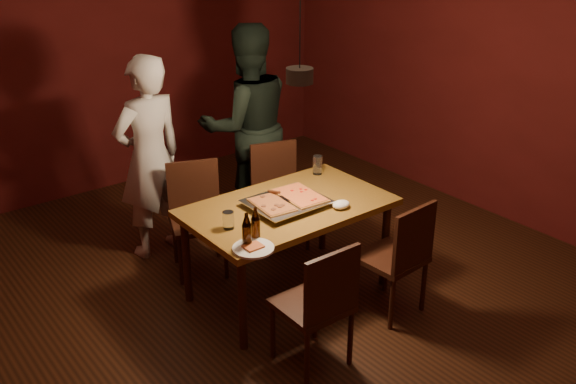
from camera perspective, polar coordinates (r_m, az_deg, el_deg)
room_shell at (r=4.33m, az=1.01°, el=5.79°), size 6.00×6.00×6.00m
dining_table at (r=4.75m, az=0.00°, el=-1.92°), size 1.50×0.90×0.75m
chair_far_left at (r=5.23m, az=-8.18°, el=-1.32°), size 0.55×0.55×0.49m
chair_far_right at (r=5.59m, az=-0.93°, el=0.64°), size 0.53×0.53×0.49m
chair_near_left at (r=4.04m, az=2.92°, el=-9.30°), size 0.43×0.43×0.49m
chair_near_right at (r=4.62m, az=10.01°, el=-5.05°), size 0.45×0.45×0.49m
pizza_tray at (r=4.67m, az=-0.12°, el=-1.04°), size 0.56×0.46×0.05m
pizza_meat at (r=4.58m, az=-1.44°, el=-1.10°), size 0.26×0.37×0.02m
pizza_cheese at (r=4.73m, az=1.07°, el=-0.28°), size 0.28×0.42×0.02m
spatula at (r=4.66m, az=-0.23°, el=-0.58°), size 0.12×0.25×0.04m
beer_bottle_a at (r=4.10m, az=-3.68°, el=-3.39°), size 0.06×0.06×0.24m
beer_bottle_b at (r=4.19m, az=-2.90°, el=-2.80°), size 0.06×0.06×0.23m
water_glass_left at (r=4.36m, az=-5.33°, el=-2.51°), size 0.08×0.08×0.12m
water_glass_right at (r=5.24m, az=2.64°, el=2.41°), size 0.08×0.08×0.16m
plate_slice at (r=4.11m, az=-3.11°, el=-5.01°), size 0.27×0.27×0.03m
napkin at (r=4.66m, az=4.74°, el=-1.12°), size 0.14×0.11×0.06m
diner_white at (r=5.41m, az=-12.19°, el=2.98°), size 0.67×0.48×1.72m
diner_dark at (r=5.88m, az=-3.63°, el=5.86°), size 1.06×0.92×1.85m
pendant_lamp at (r=4.23m, az=1.04°, el=10.44°), size 0.18×0.18×1.10m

